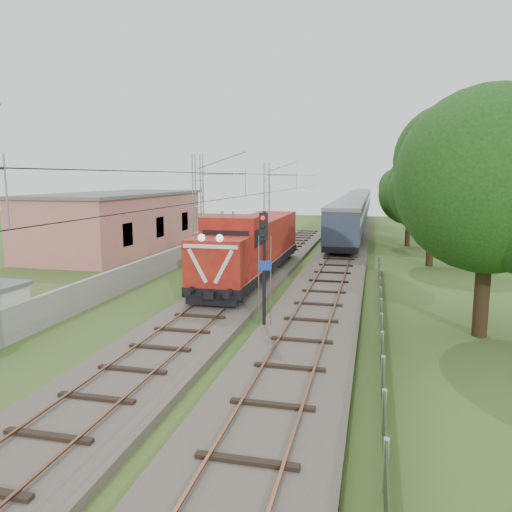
# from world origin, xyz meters

# --- Properties ---
(ground) EXTENTS (140.00, 140.00, 0.00)m
(ground) POSITION_xyz_m (0.00, 0.00, 0.00)
(ground) COLOR #2D501E
(ground) RESTS_ON ground
(track_main) EXTENTS (4.20, 70.00, 0.45)m
(track_main) POSITION_xyz_m (0.00, 7.00, 0.18)
(track_main) COLOR #6B6054
(track_main) RESTS_ON ground
(track_side) EXTENTS (4.20, 80.00, 0.45)m
(track_side) POSITION_xyz_m (5.00, 20.00, 0.18)
(track_side) COLOR #6B6054
(track_side) RESTS_ON ground
(catenary) EXTENTS (3.31, 70.00, 8.00)m
(catenary) POSITION_xyz_m (-2.95, 12.00, 4.05)
(catenary) COLOR gray
(catenary) RESTS_ON ground
(boundary_wall) EXTENTS (0.25, 40.00, 1.50)m
(boundary_wall) POSITION_xyz_m (-6.50, 12.00, 0.75)
(boundary_wall) COLOR #9E9E99
(boundary_wall) RESTS_ON ground
(station_building) EXTENTS (8.40, 20.40, 5.22)m
(station_building) POSITION_xyz_m (-15.00, 24.00, 2.63)
(station_building) COLOR tan
(station_building) RESTS_ON ground
(fence) EXTENTS (0.12, 32.00, 1.20)m
(fence) POSITION_xyz_m (8.00, 3.00, 0.60)
(fence) COLOR black
(fence) RESTS_ON ground
(locomotive) EXTENTS (3.04, 17.34, 4.40)m
(locomotive) POSITION_xyz_m (0.00, 13.80, 2.26)
(locomotive) COLOR black
(locomotive) RESTS_ON ground
(coach_rake) EXTENTS (3.07, 68.52, 3.55)m
(coach_rake) POSITION_xyz_m (5.00, 56.55, 2.55)
(coach_rake) COLOR black
(coach_rake) RESTS_ON ground
(signal_post) EXTENTS (0.56, 0.45, 5.20)m
(signal_post) POSITION_xyz_m (3.09, 3.20, 3.57)
(signal_post) COLOR black
(signal_post) RESTS_ON ground
(tree_a) EXTENTS (7.92, 7.54, 10.27)m
(tree_a) POSITION_xyz_m (12.14, 4.75, 6.41)
(tree_a) COLOR #332314
(tree_a) RESTS_ON ground
(tree_b) EXTENTS (6.80, 6.47, 8.81)m
(tree_b) POSITION_xyz_m (11.78, 21.79, 5.50)
(tree_b) COLOR #332314
(tree_b) RESTS_ON ground
(tree_c) EXTENTS (6.10, 5.81, 7.90)m
(tree_c) POSITION_xyz_m (10.82, 32.80, 4.93)
(tree_c) COLOR #332314
(tree_c) RESTS_ON ground
(tree_d) EXTENTS (7.12, 6.78, 9.23)m
(tree_d) POSITION_xyz_m (13.73, 38.90, 5.76)
(tree_d) COLOR #332314
(tree_d) RESTS_ON ground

